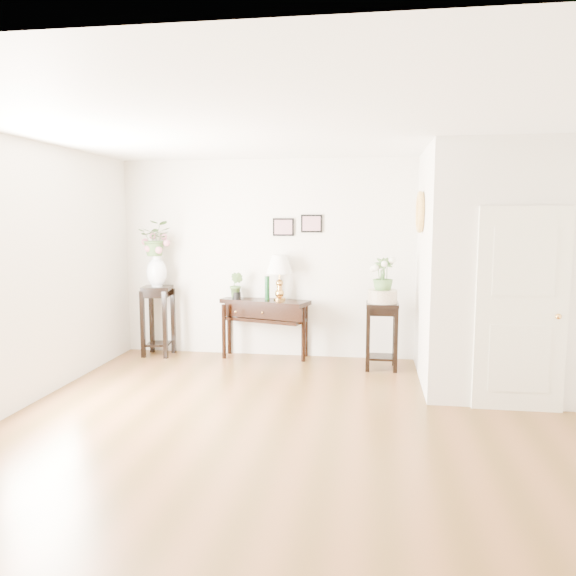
% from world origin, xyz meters
% --- Properties ---
extents(floor, '(6.00, 5.50, 0.02)m').
position_xyz_m(floor, '(0.00, 0.00, 0.00)').
color(floor, brown).
rests_on(floor, ground).
extents(ceiling, '(6.00, 5.50, 0.02)m').
position_xyz_m(ceiling, '(0.00, 0.00, 2.80)').
color(ceiling, white).
rests_on(ceiling, ground).
extents(wall_back, '(6.00, 0.02, 2.80)m').
position_xyz_m(wall_back, '(0.00, 2.75, 1.40)').
color(wall_back, silver).
rests_on(wall_back, ground).
extents(wall_front, '(6.00, 0.02, 2.80)m').
position_xyz_m(wall_front, '(0.00, -2.75, 1.40)').
color(wall_front, silver).
rests_on(wall_front, ground).
extents(wall_left, '(0.02, 5.50, 2.80)m').
position_xyz_m(wall_left, '(-3.00, 0.00, 1.40)').
color(wall_left, silver).
rests_on(wall_left, ground).
extents(partition, '(1.80, 1.95, 2.80)m').
position_xyz_m(partition, '(2.10, 1.77, 1.40)').
color(partition, silver).
rests_on(partition, floor).
extents(door, '(0.90, 0.05, 2.10)m').
position_xyz_m(door, '(2.10, 0.78, 1.05)').
color(door, beige).
rests_on(door, floor).
extents(art_print_left, '(0.30, 0.02, 0.25)m').
position_xyz_m(art_print_left, '(-0.65, 2.73, 1.85)').
color(art_print_left, black).
rests_on(art_print_left, wall_back).
extents(art_print_right, '(0.30, 0.02, 0.25)m').
position_xyz_m(art_print_right, '(-0.25, 2.73, 1.90)').
color(art_print_right, black).
rests_on(art_print_right, wall_back).
extents(wall_ornament, '(0.07, 0.51, 0.51)m').
position_xyz_m(wall_ornament, '(1.16, 1.90, 2.05)').
color(wall_ornament, '#D7B859').
rests_on(wall_ornament, partition).
extents(console_table, '(1.32, 0.76, 0.83)m').
position_xyz_m(console_table, '(-0.89, 2.57, 0.42)').
color(console_table, black).
rests_on(console_table, floor).
extents(table_lamp, '(0.40, 0.40, 0.64)m').
position_xyz_m(table_lamp, '(-0.68, 2.57, 1.18)').
color(table_lamp, gold).
rests_on(table_lamp, console_table).
extents(green_vase, '(0.09, 0.09, 0.33)m').
position_xyz_m(green_vase, '(-0.86, 2.57, 1.00)').
color(green_vase, '#0C3617').
rests_on(green_vase, console_table).
extents(potted_plant, '(0.25, 0.23, 0.37)m').
position_xyz_m(potted_plant, '(-1.30, 2.57, 1.02)').
color(potted_plant, '#406531').
rests_on(potted_plant, console_table).
extents(plant_stand_a, '(0.44, 0.44, 1.01)m').
position_xyz_m(plant_stand_a, '(-2.44, 2.47, 0.50)').
color(plant_stand_a, black).
rests_on(plant_stand_a, floor).
extents(porcelain_vase, '(0.33, 0.33, 0.49)m').
position_xyz_m(porcelain_vase, '(-2.44, 2.47, 1.23)').
color(porcelain_vase, silver).
rests_on(porcelain_vase, plant_stand_a).
extents(lily_arrangement, '(0.53, 0.48, 0.50)m').
position_xyz_m(lily_arrangement, '(-2.44, 2.47, 1.66)').
color(lily_arrangement, '#406531').
rests_on(lily_arrangement, porcelain_vase).
extents(plant_stand_b, '(0.42, 0.42, 0.88)m').
position_xyz_m(plant_stand_b, '(0.74, 2.20, 0.44)').
color(plant_stand_b, black).
rests_on(plant_stand_b, floor).
extents(ceramic_bowl, '(0.39, 0.39, 0.17)m').
position_xyz_m(ceramic_bowl, '(0.74, 2.20, 0.96)').
color(ceramic_bowl, beige).
rests_on(ceramic_bowl, plant_stand_b).
extents(narcissus, '(0.28, 0.28, 0.47)m').
position_xyz_m(narcissus, '(0.74, 2.20, 1.23)').
color(narcissus, '#406531').
rests_on(narcissus, ceramic_bowl).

